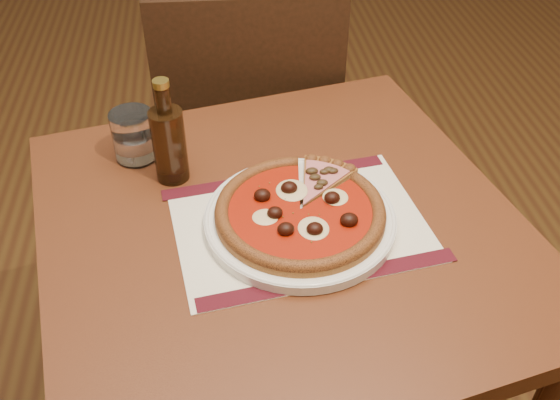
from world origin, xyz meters
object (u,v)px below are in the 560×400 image
object	(u,v)px
pizza	(300,211)
chair_far	(250,127)
table	(281,262)
water_glass	(134,136)
bottle	(169,142)
plate	(300,220)

from	to	relation	value
pizza	chair_far	bearing A→B (deg)	93.38
table	water_glass	distance (m)	0.37
chair_far	water_glass	world-z (taller)	chair_far
bottle	table	bearing A→B (deg)	-38.60
table	plate	distance (m)	0.12
table	bottle	distance (m)	0.30
table	chair_far	world-z (taller)	chair_far
plate	water_glass	size ratio (longest dim) A/B	3.31
chair_far	bottle	world-z (taller)	bottle
plate	water_glass	world-z (taller)	water_glass
water_glass	table	bearing A→B (deg)	-40.76
chair_far	bottle	size ratio (longest dim) A/B	4.66
pizza	water_glass	distance (m)	0.37
table	chair_far	distance (m)	0.63
plate	pizza	xyz separation A→B (m)	(-0.00, -0.00, 0.02)
water_glass	bottle	world-z (taller)	bottle
pizza	bottle	bearing A→B (deg)	143.23
plate	chair_far	bearing A→B (deg)	93.39
plate	pizza	distance (m)	0.02
water_glass	chair_far	bearing A→B (deg)	58.21
table	pizza	size ratio (longest dim) A/B	3.31
table	plate	bearing A→B (deg)	-22.88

